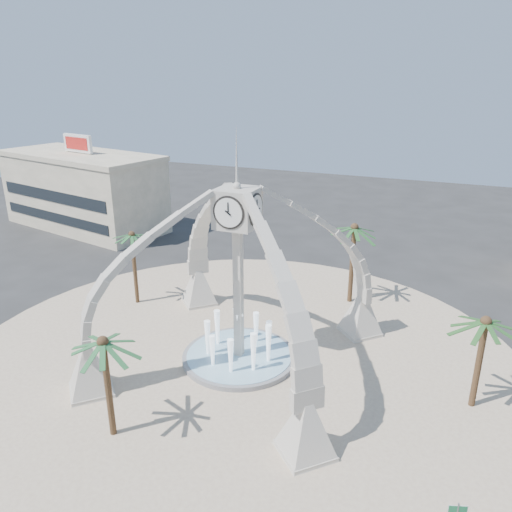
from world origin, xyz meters
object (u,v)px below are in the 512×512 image
at_px(clock_tower, 238,275).
at_px(palm_east, 486,323).
at_px(fountain, 239,356).
at_px(palm_west, 132,236).
at_px(palm_north, 354,229).
at_px(palm_south, 103,343).

relative_size(clock_tower, palm_east, 2.76).
relative_size(fountain, palm_west, 1.14).
bearing_deg(clock_tower, palm_north, 67.82).
distance_m(palm_north, palm_south, 23.75).
distance_m(fountain, palm_north, 14.90).
bearing_deg(palm_west, fountain, -22.46).
xyz_separation_m(clock_tower, fountain, (0.00, 0.00, -6.20)).
height_order(palm_west, palm_north, palm_north).
xyz_separation_m(palm_west, palm_north, (17.20, 7.41, 0.56)).
xyz_separation_m(fountain, palm_west, (-12.13, 5.02, 5.91)).
bearing_deg(palm_north, palm_west, -156.68).
distance_m(palm_east, palm_south, 21.27).
relative_size(palm_east, palm_north, 0.85).
relative_size(clock_tower, palm_north, 2.33).
xyz_separation_m(clock_tower, palm_south, (-3.31, -9.77, -0.69)).
relative_size(palm_east, palm_south, 0.98).
height_order(clock_tower, palm_east, clock_tower).
height_order(fountain, palm_east, palm_east).
height_order(palm_north, palm_south, palm_north).
bearing_deg(palm_east, palm_north, 130.85).
bearing_deg(palm_south, fountain, 71.31).
xyz_separation_m(fountain, palm_east, (15.21, 0.70, 5.37)).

